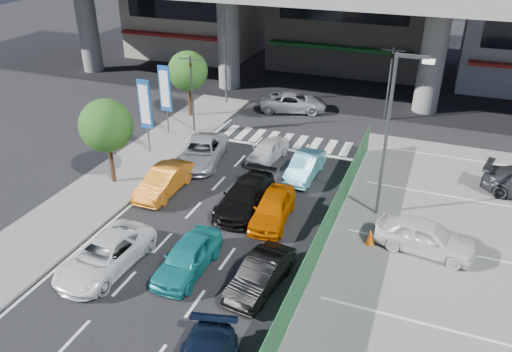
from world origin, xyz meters
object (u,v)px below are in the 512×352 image
at_px(traffic_light_right, 391,66).
at_px(kei_truck_front_right, 305,166).
at_px(street_lamp_right, 392,125).
at_px(traffic_cone, 370,237).
at_px(sedan_white_mid_left, 105,255).
at_px(taxi_teal_mid, 188,257).
at_px(sedan_black_mid, 245,196).
at_px(wagon_silver_front_left, 202,152).
at_px(hatch_black_mid_right, 261,274).
at_px(taxi_orange_left, 164,181).
at_px(crossing_wagon_silver, 293,102).
at_px(sedan_white_front_mid, 267,151).
at_px(street_lamp_left, 227,42).
at_px(tree_far, 188,71).
at_px(traffic_light_left, 191,76).
at_px(parked_sedan_white, 425,236).
at_px(taxi_orange_right, 273,208).
at_px(signboard_near, 145,107).
at_px(signboard_far, 165,91).
at_px(tree_near, 106,126).

distance_m(traffic_light_right, kei_truck_front_right, 11.38).
bearing_deg(street_lamp_right, traffic_cone, -90.73).
relative_size(sedan_white_mid_left, taxi_teal_mid, 1.18).
bearing_deg(sedan_black_mid, wagon_silver_front_left, 139.00).
height_order(traffic_light_right, hatch_black_mid_right, traffic_light_right).
bearing_deg(taxi_orange_left, crossing_wagon_silver, 79.73).
xyz_separation_m(sedan_white_front_mid, crossing_wagon_silver, (-1.09, 8.58, 0.07)).
relative_size(street_lamp_left, kei_truck_front_right, 2.06).
bearing_deg(traffic_light_right, taxi_teal_mid, -104.06).
height_order(tree_far, sedan_white_front_mid, tree_far).
xyz_separation_m(traffic_light_right, kei_truck_front_right, (-2.92, -10.49, -3.30)).
distance_m(hatch_black_mid_right, traffic_cone, 5.67).
xyz_separation_m(traffic_light_left, parked_sedan_white, (15.62, -8.39, -3.14)).
bearing_deg(traffic_light_left, sedan_white_front_mid, -20.38).
height_order(traffic_light_right, sedan_black_mid, traffic_light_right).
relative_size(street_lamp_right, sedan_white_mid_left, 1.67).
relative_size(taxi_orange_right, kei_truck_front_right, 1.04).
relative_size(tree_far, kei_truck_front_right, 1.24).
height_order(traffic_light_right, sedan_white_mid_left, traffic_light_right).
bearing_deg(sedan_black_mid, hatch_black_mid_right, -61.13).
distance_m(signboard_near, signboard_far, 3.03).
distance_m(sedan_black_mid, crossing_wagon_silver, 14.31).
height_order(sedan_black_mid, traffic_cone, sedan_black_mid).
relative_size(sedan_white_front_mid, crossing_wagon_silver, 0.73).
xyz_separation_m(tree_far, taxi_teal_mid, (8.22, -15.80, -2.70)).
distance_m(street_lamp_right, taxi_teal_mid, 10.75).
bearing_deg(signboard_near, kei_truck_front_right, 3.02).
height_order(taxi_orange_left, sedan_black_mid, same).
height_order(hatch_black_mid_right, traffic_cone, hatch_black_mid_right).
height_order(taxi_orange_right, sedan_white_front_mid, taxi_orange_right).
relative_size(sedan_black_mid, sedan_white_front_mid, 1.32).
relative_size(traffic_light_left, signboard_near, 1.11).
xyz_separation_m(signboard_near, kei_truck_front_right, (9.78, 0.52, -2.42)).
distance_m(taxi_teal_mid, hatch_black_mid_right, 3.18).
bearing_deg(street_lamp_right, sedan_white_mid_left, -140.00).
bearing_deg(traffic_light_left, sedan_white_mid_left, -76.86).
relative_size(street_lamp_left, parked_sedan_white, 1.86).
distance_m(traffic_light_left, tree_far, 3.02).
bearing_deg(wagon_silver_front_left, signboard_far, 132.93).
relative_size(traffic_light_right, taxi_orange_right, 1.28).
distance_m(traffic_light_right, sedan_white_front_mid, 11.33).
xyz_separation_m(traffic_light_left, hatch_black_mid_right, (9.79, -13.20, -3.30)).
distance_m(sedan_black_mid, parked_sedan_white, 8.68).
xyz_separation_m(tree_near, traffic_cone, (14.14, -0.78, -2.94)).
xyz_separation_m(signboard_far, tree_far, (-0.20, 3.51, 0.32)).
bearing_deg(traffic_cone, taxi_orange_right, 175.92).
relative_size(sedan_white_mid_left, parked_sedan_white, 1.12).
bearing_deg(traffic_light_right, street_lamp_left, -175.17).
xyz_separation_m(traffic_light_right, street_lamp_right, (1.67, -13.00, 0.83)).
height_order(signboard_far, tree_far, tree_far).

